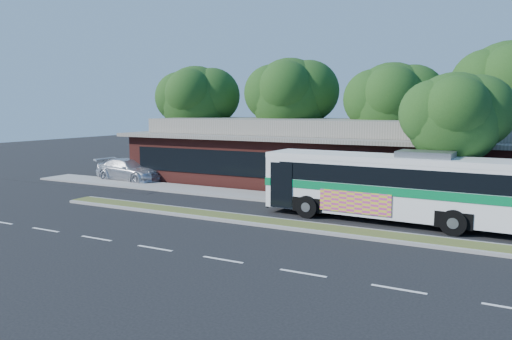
# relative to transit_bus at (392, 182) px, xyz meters

# --- Properties ---
(ground) EXTENTS (120.00, 120.00, 0.00)m
(ground) POSITION_rel_transit_bus_xyz_m (-3.77, -3.64, -1.85)
(ground) COLOR black
(ground) RESTS_ON ground
(median_strip) EXTENTS (26.00, 1.10, 0.15)m
(median_strip) POSITION_rel_transit_bus_xyz_m (-3.77, -3.04, -1.78)
(median_strip) COLOR #495022
(median_strip) RESTS_ON ground
(sidewalk) EXTENTS (44.00, 2.60, 0.12)m
(sidewalk) POSITION_rel_transit_bus_xyz_m (-3.77, 2.76, -1.79)
(sidewalk) COLOR gray
(sidewalk) RESTS_ON ground
(parking_lot) EXTENTS (14.00, 12.00, 0.01)m
(parking_lot) POSITION_rel_transit_bus_xyz_m (-21.77, 6.36, -1.85)
(parking_lot) COLOR black
(parking_lot) RESTS_ON ground
(plaza_building) EXTENTS (33.20, 11.20, 4.45)m
(plaza_building) POSITION_rel_transit_bus_xyz_m (-3.77, 9.35, 0.28)
(plaza_building) COLOR maroon
(plaza_building) RESTS_ON ground
(tree_bg_a) EXTENTS (6.47, 5.80, 8.63)m
(tree_bg_a) POSITION_rel_transit_bus_xyz_m (-18.35, 11.50, 4.02)
(tree_bg_a) COLOR black
(tree_bg_a) RESTS_ON ground
(tree_bg_b) EXTENTS (6.69, 6.00, 9.00)m
(tree_bg_b) POSITION_rel_transit_bus_xyz_m (-10.34, 12.51, 4.29)
(tree_bg_b) COLOR black
(tree_bg_b) RESTS_ON ground
(tree_bg_c) EXTENTS (6.24, 5.60, 8.26)m
(tree_bg_c) POSITION_rel_transit_bus_xyz_m (-2.37, 11.50, 3.74)
(tree_bg_c) COLOR black
(tree_bg_c) RESTS_ON ground
(transit_bus) EXTENTS (11.96, 3.11, 3.33)m
(transit_bus) POSITION_rel_transit_bus_xyz_m (0.00, 0.00, 0.00)
(transit_bus) COLOR white
(transit_bus) RESTS_ON ground
(sedan) EXTENTS (5.61, 2.69, 1.58)m
(sedan) POSITION_rel_transit_bus_xyz_m (-19.68, 4.16, -1.07)
(sedan) COLOR silver
(sedan) RESTS_ON ground
(sidewalk_tree) EXTENTS (4.91, 4.40, 6.90)m
(sidewalk_tree) POSITION_rel_transit_bus_xyz_m (2.55, 2.51, 2.94)
(sidewalk_tree) COLOR black
(sidewalk_tree) RESTS_ON ground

